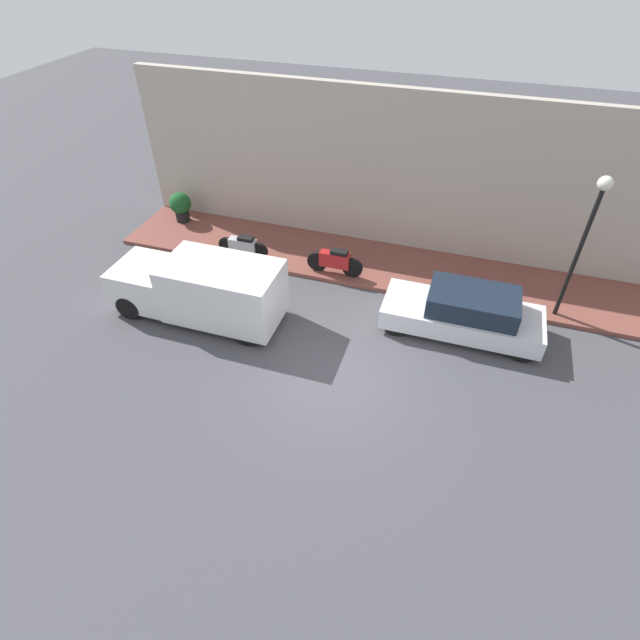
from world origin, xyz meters
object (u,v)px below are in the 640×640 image
potted_plant (181,205)px  scooter_silver (243,245)px  parked_car (465,313)px  streetlamp (589,225)px  delivery_van (200,288)px  motorcycle_red (335,261)px

potted_plant → scooter_silver: bearing=-115.0°
parked_car → scooter_silver: parked_car is taller
scooter_silver → streetlamp: streetlamp is taller
delivery_van → potted_plant: bearing=35.7°
parked_car → scooter_silver: size_ratio=2.45×
scooter_silver → delivery_van: bearing=-177.6°
delivery_van → potted_plant: size_ratio=4.46×
parked_car → motorcycle_red: parked_car is taller
parked_car → delivery_van: 7.49m
potted_plant → parked_car: bearing=-105.9°
motorcycle_red → potted_plant: size_ratio=1.65×
streetlamp → potted_plant: (1.56, 13.17, -2.29)m
scooter_silver → potted_plant: bearing=65.0°
motorcycle_red → potted_plant: bearing=76.2°
scooter_silver → motorcycle_red: 3.26m
potted_plant → streetlamp: bearing=-96.8°
parked_car → potted_plant: bearing=74.1°
delivery_van → streetlamp: streetlamp is taller
motorcycle_red → scooter_silver: bearing=88.3°
delivery_van → scooter_silver: (3.13, 0.13, -0.42)m
scooter_silver → streetlamp: 10.29m
motorcycle_red → streetlamp: streetlamp is taller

